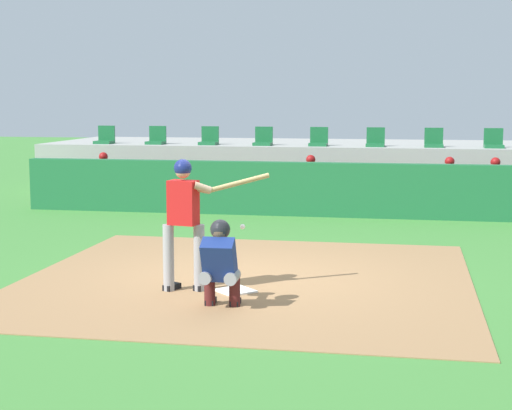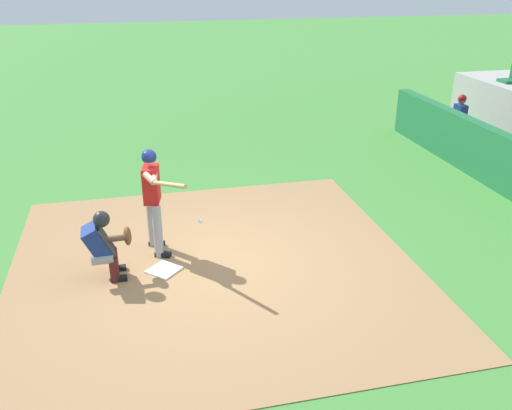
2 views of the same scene
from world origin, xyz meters
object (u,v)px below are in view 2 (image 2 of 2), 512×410
object	(u,v)px
stadium_seat_0	(512,77)
dugout_player_0	(455,118)
catcher_crouched	(105,242)
batter_at_plate	(153,195)
home_plate	(164,270)

from	to	relation	value
stadium_seat_0	dugout_player_0	bearing A→B (deg)	-71.33
dugout_player_0	stadium_seat_0	size ratio (longest dim) A/B	2.71
dugout_player_0	catcher_crouched	bearing A→B (deg)	-60.55
batter_at_plate	stadium_seat_0	xyz separation A→B (m)	(-5.11, 10.24, 0.50)
catcher_crouched	dugout_player_0	xyz separation A→B (m)	(-5.08, 8.99, 0.07)
home_plate	batter_at_plate	bearing A→B (deg)	-175.01
batter_at_plate	home_plate	bearing A→B (deg)	4.99
batter_at_plate	catcher_crouched	distance (m)	1.11
stadium_seat_0	batter_at_plate	bearing A→B (deg)	-63.49
stadium_seat_0	catcher_crouched	bearing A→B (deg)	-62.40
catcher_crouched	stadium_seat_0	xyz separation A→B (m)	(-5.76, 11.02, 0.93)
catcher_crouched	stadium_seat_0	world-z (taller)	stadium_seat_0
home_plate	dugout_player_0	distance (m)	9.63
dugout_player_0	stadium_seat_0	world-z (taller)	stadium_seat_0
catcher_crouched	stadium_seat_0	bearing A→B (deg)	117.60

